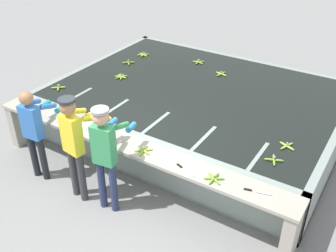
{
  "coord_description": "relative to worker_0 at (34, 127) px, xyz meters",
  "views": [
    {
      "loc": [
        3.12,
        -3.6,
        4.2
      ],
      "look_at": [
        0.0,
        1.33,
        0.61
      ],
      "focal_mm": 42.0,
      "sensor_mm": 36.0,
      "label": 1
    }
  ],
  "objects": [
    {
      "name": "banana_bunch_floating_4",
      "position": [
        1.54,
        3.56,
        -0.06
      ],
      "size": [
        0.28,
        0.28,
        0.08
      ],
      "color": "#9EC642",
      "rests_on": "wash_tank"
    },
    {
      "name": "worker_2",
      "position": [
        1.45,
        0.02,
        0.1
      ],
      "size": [
        0.47,
        0.74,
        1.72
      ],
      "color": "navy",
      "rests_on": "ground"
    },
    {
      "name": "knife_1",
      "position": [
        2.47,
        0.42,
        -0.06
      ],
      "size": [
        0.34,
        0.14,
        0.02
      ],
      "color": "silver",
      "rests_on": "work_ledge"
    },
    {
      "name": "ground_plane",
      "position": [
        1.47,
        0.29,
        -0.94
      ],
      "size": [
        80.0,
        80.0,
        0.0
      ],
      "primitive_type": "plane",
      "color": "gray",
      "rests_on": "ground"
    },
    {
      "name": "worker_0",
      "position": [
        0.0,
        0.0,
        0.0
      ],
      "size": [
        0.45,
        0.72,
        1.59
      ],
      "color": "#1E2328",
      "rests_on": "ground"
    },
    {
      "name": "banana_bunch_ledge_1",
      "position": [
        1.77,
        0.47,
        -0.05
      ],
      "size": [
        0.28,
        0.28,
        0.08
      ],
      "color": "#93BC3D",
      "rests_on": "work_ledge"
    },
    {
      "name": "banana_bunch_floating_6",
      "position": [
        3.51,
        1.71,
        -0.06
      ],
      "size": [
        0.27,
        0.27,
        0.08
      ],
      "color": "#9EC642",
      "rests_on": "wash_tank"
    },
    {
      "name": "banana_bunch_floating_3",
      "position": [
        -0.12,
        2.36,
        -0.06
      ],
      "size": [
        0.28,
        0.28,
        0.08
      ],
      "color": "#7FAD33",
      "rests_on": "wash_tank"
    },
    {
      "name": "worker_1",
      "position": [
        0.91,
        -0.03,
        0.12
      ],
      "size": [
        0.47,
        0.74,
        1.73
      ],
      "color": "#38383D",
      "rests_on": "ground"
    },
    {
      "name": "banana_bunch_floating_2",
      "position": [
        -0.44,
        3.03,
        -0.06
      ],
      "size": [
        0.23,
        0.23,
        0.08
      ],
      "color": "#75A333",
      "rests_on": "wash_tank"
    },
    {
      "name": "banana_bunch_ledge_0",
      "position": [
        2.93,
        0.44,
        -0.05
      ],
      "size": [
        0.26,
        0.28,
        0.08
      ],
      "color": "#75A333",
      "rests_on": "work_ledge"
    },
    {
      "name": "knife_0",
      "position": [
        3.46,
        0.5,
        -0.06
      ],
      "size": [
        0.35,
        0.11,
        0.02
      ],
      "color": "silver",
      "rests_on": "work_ledge"
    },
    {
      "name": "banana_bunch_floating_0",
      "position": [
        3.46,
        1.27,
        -0.06
      ],
      "size": [
        0.27,
        0.27,
        0.08
      ],
      "color": "#75A333",
      "rests_on": "wash_tank"
    },
    {
      "name": "banana_bunch_floating_5",
      "position": [
        0.84,
        3.87,
        -0.06
      ],
      "size": [
        0.28,
        0.27,
        0.08
      ],
      "color": "#8CB738",
      "rests_on": "wash_tank"
    },
    {
      "name": "banana_bunch_floating_1",
      "position": [
        -0.82,
        1.32,
        -0.06
      ],
      "size": [
        0.24,
        0.24,
        0.08
      ],
      "color": "#8CB738",
      "rests_on": "wash_tank"
    },
    {
      "name": "wash_tank",
      "position": [
        1.47,
        2.7,
        -0.51
      ],
      "size": [
        5.3,
        3.95,
        0.87
      ],
      "color": "gray",
      "rests_on": "ground"
    },
    {
      "name": "work_ledge",
      "position": [
        1.47,
        0.51,
        -0.3
      ],
      "size": [
        5.3,
        0.45,
        0.87
      ],
      "color": "#A8A393",
      "rests_on": "ground"
    },
    {
      "name": "banana_bunch_floating_7",
      "position": [
        -0.44,
        3.58,
        -0.06
      ],
      "size": [
        0.28,
        0.28,
        0.08
      ],
      "color": "#8CB738",
      "rests_on": "wash_tank"
    }
  ]
}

